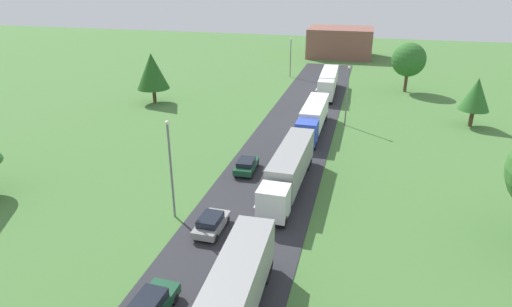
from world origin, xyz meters
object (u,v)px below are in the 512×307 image
(lamppost_fourth, at_px, (291,55))
(tree_elm, at_px, (152,71))
(lamppost_third, at_px, (347,93))
(truck_third, at_px, (313,116))
(lamppost_second, at_px, (171,165))
(car_third, at_px, (211,223))
(tree_pine, at_px, (409,60))
(distant_building, at_px, (340,42))
(truck_fourth, at_px, (328,81))
(tree_oak, at_px, (476,94))
(truck_second, at_px, (289,168))
(truck_lead, at_px, (234,295))
(car_fourth, at_px, (246,165))

(lamppost_fourth, distance_m, tree_elm, 29.20)
(lamppost_third, bearing_deg, truck_third, -136.80)
(lamppost_second, bearing_deg, lamppost_fourth, 90.24)
(car_third, xyz_separation_m, tree_pine, (17.22, 49.67, 4.66))
(tree_elm, distance_m, distant_building, 54.67)
(truck_fourth, height_order, tree_elm, tree_elm)
(tree_oak, distance_m, tree_pine, 18.41)
(truck_third, relative_size, car_third, 3.33)
(truck_second, height_order, tree_oak, tree_oak)
(lamppost_second, relative_size, tree_elm, 1.10)
(truck_second, xyz_separation_m, truck_fourth, (-0.05, 35.86, -0.03))
(truck_lead, distance_m, truck_third, 34.28)
(distant_building, bearing_deg, tree_pine, -66.53)
(tree_pine, bearing_deg, car_fourth, -114.68)
(lamppost_third, relative_size, tree_pine, 0.96)
(lamppost_third, distance_m, tree_pine, 22.46)
(truck_fourth, height_order, car_third, truck_fourth)
(car_third, bearing_deg, lamppost_second, 159.19)
(truck_third, distance_m, car_fourth, 14.88)
(truck_lead, distance_m, tree_elm, 48.86)
(truck_second, relative_size, lamppost_fourth, 1.91)
(lamppost_fourth, distance_m, tree_oak, 36.85)
(lamppost_third, bearing_deg, lamppost_second, -113.96)
(lamppost_fourth, height_order, tree_elm, tree_elm)
(truck_fourth, bearing_deg, car_third, -95.74)
(truck_second, distance_m, lamppost_fourth, 47.88)
(lamppost_third, bearing_deg, distant_building, 95.32)
(lamppost_second, distance_m, tree_oak, 42.45)
(lamppost_fourth, bearing_deg, truck_third, -74.23)
(tree_pine, bearing_deg, lamppost_third, -113.03)
(truck_second, bearing_deg, truck_fourth, 90.08)
(lamppost_third, relative_size, lamppost_fourth, 1.07)
(tree_pine, bearing_deg, truck_fourth, -158.81)
(truck_second, bearing_deg, truck_lead, -89.60)
(truck_second, xyz_separation_m, tree_elm, (-25.85, 23.53, 2.83))
(car_fourth, xyz_separation_m, lamppost_fourth, (-3.68, 44.51, 3.42))
(truck_lead, xyz_separation_m, truck_third, (-0.09, 34.28, -0.11))
(tree_elm, bearing_deg, truck_lead, -57.82)
(truck_fourth, height_order, tree_pine, tree_pine)
(truck_second, xyz_separation_m, tree_pine, (12.67, 40.80, 3.29))
(truck_second, height_order, car_third, truck_second)
(truck_second, bearing_deg, car_fourth, 152.54)
(car_third, relative_size, tree_pine, 0.48)
(truck_third, xyz_separation_m, lamppost_fourth, (-8.62, 30.54, 2.15))
(truck_third, xyz_separation_m, lamppost_third, (3.86, 3.62, 2.41))
(truck_fourth, bearing_deg, truck_third, -89.74)
(tree_elm, bearing_deg, distant_building, 62.88)
(tree_oak, height_order, distant_building, distant_building)
(car_third, height_order, car_fourth, car_third)
(truck_fourth, xyz_separation_m, tree_elm, (-25.80, -12.33, 2.86))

